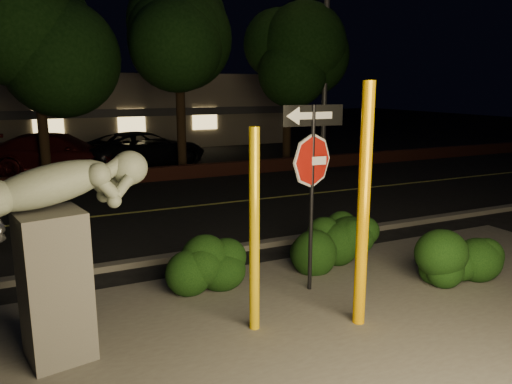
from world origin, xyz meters
The scene contains 21 objects.
ground centered at (0.00, 10.00, 0.00)m, with size 90.00×90.00×0.00m, color black.
patio centered at (0.00, -1.00, 0.01)m, with size 14.00×6.00×0.02m, color #4C4944.
road centered at (0.00, 7.00, 0.01)m, with size 80.00×8.00×0.01m, color black.
lane_marking centered at (0.00, 7.00, 0.02)m, with size 80.00×0.12×0.01m, color #B3B448.
curb centered at (0.00, 2.90, 0.06)m, with size 80.00×0.25×0.12m, color #4C4944.
brick_wall centered at (0.00, 11.30, 0.25)m, with size 40.00×0.35×0.50m, color #4B2018.
parking_lot centered at (0.00, 17.00, 0.01)m, with size 40.00×12.00×0.01m, color black.
building centered at (0.00, 24.99, 2.00)m, with size 22.00×10.20×4.00m.
tree_far_b centered at (-2.50, 13.20, 6.05)m, with size 5.20×5.20×8.41m.
tree_far_c centered at (2.50, 12.80, 5.66)m, with size 4.80×4.80×7.84m.
tree_far_d centered at (7.50, 13.30, 5.42)m, with size 4.40×4.40×7.42m.
yellow_pole_left centered at (-0.46, -0.36, 1.44)m, with size 0.14×0.14×2.87m, color yellow.
yellow_pole_right centered at (0.98, -0.84, 1.73)m, with size 0.17×0.17×3.46m, color #FBAD00.
signpost centered at (0.96, 0.50, 2.20)m, with size 1.05×0.12×3.10m.
sculpture centered at (-2.97, 0.02, 1.59)m, with size 2.41×1.05×2.57m.
hedge_center centered at (-0.50, 1.29, 0.49)m, with size 1.87×0.88×0.98m, color black.
hedge_right centered at (2.04, 1.51, 0.63)m, with size 1.91×1.02×1.25m, color black.
hedge_far_right centered at (3.57, -0.44, 0.54)m, with size 1.54×0.96×1.07m, color black.
streetlight centered at (8.21, 11.78, 6.68)m, with size 1.69×0.49×11.23m.
parked_car_darkred centered at (-1.95, 14.32, 0.79)m, with size 2.22×5.45×1.58m, color #430F11.
parked_car_dark centered at (1.37, 14.59, 0.75)m, with size 2.50×5.43×1.51m, color black.
Camera 1 is at (-3.22, -6.27, 3.40)m, focal length 35.00 mm.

